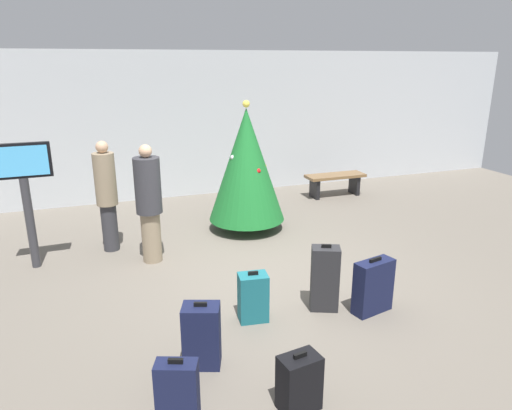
% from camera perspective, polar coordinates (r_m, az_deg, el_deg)
% --- Properties ---
extents(ground_plane, '(16.00, 16.00, 0.00)m').
position_cam_1_polar(ground_plane, '(6.37, 1.49, -9.09)').
color(ground_plane, '#665E54').
extents(back_wall, '(16.00, 0.20, 3.04)m').
position_cam_1_polar(back_wall, '(10.10, -7.76, 9.72)').
color(back_wall, '#B7BCC1').
rests_on(back_wall, ground_plane).
extents(holiday_tree, '(1.30, 1.30, 2.22)m').
position_cam_1_polar(holiday_tree, '(7.87, -1.17, 4.94)').
color(holiday_tree, '#4C3319').
rests_on(holiday_tree, ground_plane).
extents(flight_info_kiosk, '(0.77, 0.12, 1.79)m').
position_cam_1_polar(flight_info_kiosk, '(7.07, -26.57, 2.28)').
color(flight_info_kiosk, '#333338').
rests_on(flight_info_kiosk, ground_plane).
extents(waiting_bench, '(1.30, 0.44, 0.48)m').
position_cam_1_polar(waiting_bench, '(10.20, 9.69, 3.02)').
color(waiting_bench, brown).
rests_on(waiting_bench, ground_plane).
extents(traveller_0, '(0.53, 0.53, 1.73)m').
position_cam_1_polar(traveller_0, '(6.78, -13.01, 0.39)').
color(traveller_0, gray).
rests_on(traveller_0, ground_plane).
extents(traveller_1, '(0.38, 0.38, 1.71)m').
position_cam_1_polar(traveller_1, '(7.36, -17.88, 1.31)').
color(traveller_1, '#333338').
rests_on(traveller_1, ground_plane).
extents(suitcase_0, '(0.38, 0.28, 0.61)m').
position_cam_1_polar(suitcase_0, '(4.06, -9.62, -21.85)').
color(suitcase_0, '#141938').
rests_on(suitcase_0, ground_plane).
extents(suitcase_1, '(0.35, 0.27, 0.60)m').
position_cam_1_polar(suitcase_1, '(5.34, -0.35, -11.26)').
color(suitcase_1, '#19606B').
rests_on(suitcase_1, ground_plane).
extents(suitcase_2, '(0.42, 0.35, 0.68)m').
position_cam_1_polar(suitcase_2, '(4.64, -6.69, -15.64)').
color(suitcase_2, '#141938').
rests_on(suitcase_2, ground_plane).
extents(suitcase_3, '(0.39, 0.33, 0.82)m').
position_cam_1_polar(suitcase_3, '(5.57, 8.45, -8.91)').
color(suitcase_3, '#232326').
rests_on(suitcase_3, ground_plane).
extents(suitcase_4, '(0.37, 0.28, 0.54)m').
position_cam_1_polar(suitcase_4, '(4.19, 5.33, -20.90)').
color(suitcase_4, black).
rests_on(suitcase_4, ground_plane).
extents(suitcase_5, '(0.52, 0.30, 0.68)m').
position_cam_1_polar(suitcase_5, '(5.64, 14.19, -9.68)').
color(suitcase_5, '#141938').
rests_on(suitcase_5, ground_plane).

